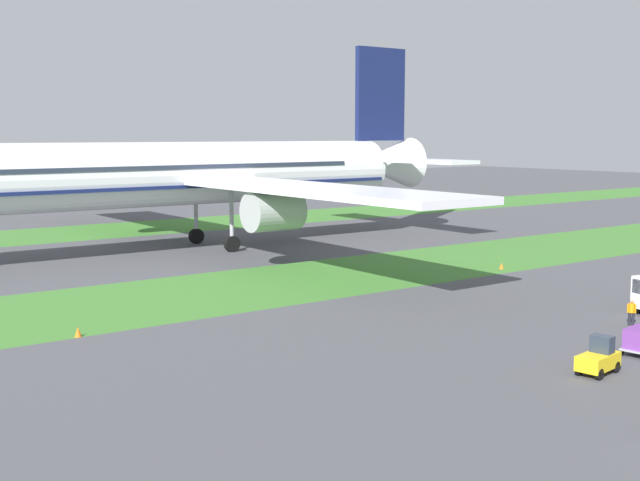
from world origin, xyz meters
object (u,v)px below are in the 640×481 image
ground_crew_marshaller (632,311)px  taxiway_marker_0 (78,332)px  baggage_tug (599,358)px  airliner (193,173)px  taxiway_marker_1 (502,266)px

ground_crew_marshaller → taxiway_marker_0: size_ratio=2.78×
baggage_tug → ground_crew_marshaller: (10.96, 5.15, 0.13)m
ground_crew_marshaller → taxiway_marker_0: bearing=28.5°
ground_crew_marshaller → airliner: bearing=-22.5°
airliner → ground_crew_marshaller: (6.21, -48.17, -7.23)m
taxiway_marker_0 → taxiway_marker_1: taxiway_marker_0 is taller
baggage_tug → airliner: bearing=-13.3°
taxiway_marker_1 → taxiway_marker_0: bearing=-177.8°
airliner → taxiway_marker_1: (16.68, -28.22, -7.89)m
airliner → baggage_tug: 54.03m
taxiway_marker_0 → ground_crew_marshaller: bearing=-31.7°
baggage_tug → taxiway_marker_1: baggage_tug is taller
ground_crew_marshaller → taxiway_marker_0: (-29.83, 18.41, -0.63)m
taxiway_marker_0 → taxiway_marker_1: size_ratio=1.12×
baggage_tug → ground_crew_marshaller: 12.11m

